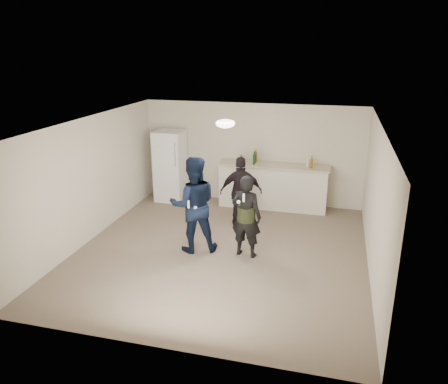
% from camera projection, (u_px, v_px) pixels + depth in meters
% --- Properties ---
extents(floor, '(6.00, 6.00, 0.00)m').
position_uv_depth(floor, '(221.00, 251.00, 8.55)').
color(floor, '#6B5B4C').
rests_on(floor, ground).
extents(ceiling, '(6.00, 6.00, 0.00)m').
position_uv_depth(ceiling, '(221.00, 124.00, 7.75)').
color(ceiling, silver).
rests_on(ceiling, wall_back).
extents(wall_back, '(6.00, 0.00, 6.00)m').
position_uv_depth(wall_back, '(252.00, 154.00, 10.90)').
color(wall_back, beige).
rests_on(wall_back, floor).
extents(wall_front, '(6.00, 0.00, 6.00)m').
position_uv_depth(wall_front, '(159.00, 264.00, 5.40)').
color(wall_front, beige).
rests_on(wall_front, floor).
extents(wall_left, '(0.00, 6.00, 6.00)m').
position_uv_depth(wall_left, '(90.00, 179.00, 8.80)').
color(wall_left, beige).
rests_on(wall_left, floor).
extents(wall_right, '(0.00, 6.00, 6.00)m').
position_uv_depth(wall_right, '(376.00, 203.00, 7.49)').
color(wall_right, beige).
rests_on(wall_right, floor).
extents(counter, '(2.60, 0.56, 1.05)m').
position_uv_depth(counter, '(273.00, 187.00, 10.69)').
color(counter, white).
rests_on(counter, floor).
extents(counter_top, '(2.68, 0.64, 0.04)m').
position_uv_depth(counter_top, '(274.00, 165.00, 10.51)').
color(counter_top, '#C3B097').
rests_on(counter_top, counter).
extents(fridge, '(0.70, 0.70, 1.80)m').
position_uv_depth(fridge, '(170.00, 166.00, 11.13)').
color(fridge, white).
rests_on(fridge, floor).
extents(fridge_handle, '(0.02, 0.02, 0.60)m').
position_uv_depth(fridge_handle, '(175.00, 155.00, 10.59)').
color(fridge_handle, silver).
rests_on(fridge_handle, fridge).
extents(ceiling_dome, '(0.36, 0.36, 0.16)m').
position_uv_depth(ceiling_dome, '(225.00, 124.00, 8.04)').
color(ceiling_dome, white).
rests_on(ceiling_dome, ceiling).
extents(shaker, '(0.08, 0.08, 0.17)m').
position_uv_depth(shaker, '(241.00, 158.00, 10.77)').
color(shaker, '#ABABAF').
rests_on(shaker, counter_top).
extents(man, '(1.11, 1.00, 1.88)m').
position_uv_depth(man, '(194.00, 205.00, 8.31)').
color(man, '#0F1F3F').
rests_on(man, floor).
extents(woman, '(0.64, 0.47, 1.60)m').
position_uv_depth(woman, '(246.00, 216.00, 8.12)').
color(woman, black).
rests_on(woman, floor).
extents(camo_shorts, '(0.34, 0.34, 0.28)m').
position_uv_depth(camo_shorts, '(246.00, 214.00, 8.11)').
color(camo_shorts, '#263518').
rests_on(camo_shorts, woman).
extents(spectator, '(0.98, 0.58, 1.57)m').
position_uv_depth(spectator, '(241.00, 192.00, 9.51)').
color(spectator, black).
rests_on(spectator, floor).
extents(remote_man, '(0.04, 0.04, 0.15)m').
position_uv_depth(remote_man, '(189.00, 204.00, 8.01)').
color(remote_man, silver).
rests_on(remote_man, man).
extents(nunchuk_man, '(0.07, 0.07, 0.07)m').
position_uv_depth(nunchuk_man, '(195.00, 208.00, 8.03)').
color(nunchuk_man, white).
rests_on(nunchuk_man, man).
extents(remote_woman, '(0.04, 0.04, 0.15)m').
position_uv_depth(remote_woman, '(244.00, 198.00, 7.75)').
color(remote_woman, silver).
rests_on(remote_woman, woman).
extents(nunchuk_woman, '(0.07, 0.07, 0.07)m').
position_uv_depth(nunchuk_woman, '(239.00, 202.00, 7.83)').
color(nunchuk_woman, white).
rests_on(nunchuk_woman, woman).
extents(bottle_cluster, '(1.44, 0.35, 0.26)m').
position_uv_depth(bottle_cluster, '(276.00, 160.00, 10.47)').
color(bottle_cluster, '#134326').
rests_on(bottle_cluster, counter_top).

